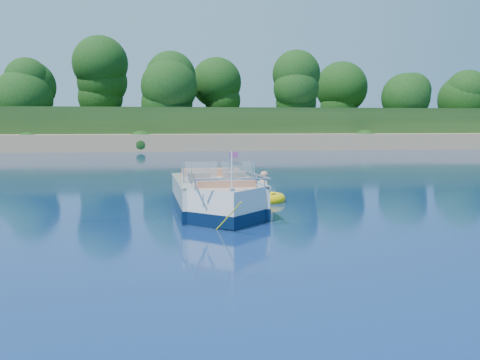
{
  "coord_description": "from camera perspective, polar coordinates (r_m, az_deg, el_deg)",
  "views": [
    {
      "loc": [
        -3.44,
        -13.21,
        2.44
      ],
      "look_at": [
        -1.27,
        1.72,
        0.85
      ],
      "focal_mm": 40.0,
      "sensor_mm": 36.0,
      "label": 1
    }
  ],
  "objects": [
    {
      "name": "ground",
      "position": [
        13.87,
        6.26,
        -4.15
      ],
      "size": [
        160.0,
        160.0,
        0.0
      ],
      "primitive_type": "plane",
      "color": "#0A1E4A",
      "rests_on": "ground"
    },
    {
      "name": "shoreline",
      "position": [
        77.08,
        -5.71,
        4.9
      ],
      "size": [
        170.0,
        59.0,
        6.0
      ],
      "color": "tan",
      "rests_on": "ground"
    },
    {
      "name": "treeline",
      "position": [
        54.43,
        -4.63,
        9.27
      ],
      "size": [
        150.0,
        7.12,
        8.19
      ],
      "color": "#321D10",
      "rests_on": "ground"
    },
    {
      "name": "motorboat",
      "position": [
        14.66,
        -2.41,
        -1.99
      ],
      "size": [
        2.37,
        6.18,
        2.06
      ],
      "rotation": [
        0.0,
        0.0,
        0.04
      ],
      "color": "silver",
      "rests_on": "ground"
    },
    {
      "name": "tow_tube",
      "position": [
        16.92,
        2.72,
        -1.99
      ],
      "size": [
        1.28,
        1.28,
        0.34
      ],
      "rotation": [
        0.0,
        0.0,
        -0.0
      ],
      "color": "yellow",
      "rests_on": "ground"
    },
    {
      "name": "boy",
      "position": [
        16.87,
        2.42,
        -2.31
      ],
      "size": [
        0.63,
        0.8,
        1.44
      ],
      "primitive_type": "imported",
      "rotation": [
        0.0,
        -0.17,
        2.06
      ],
      "color": "tan",
      "rests_on": "ground"
    }
  ]
}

